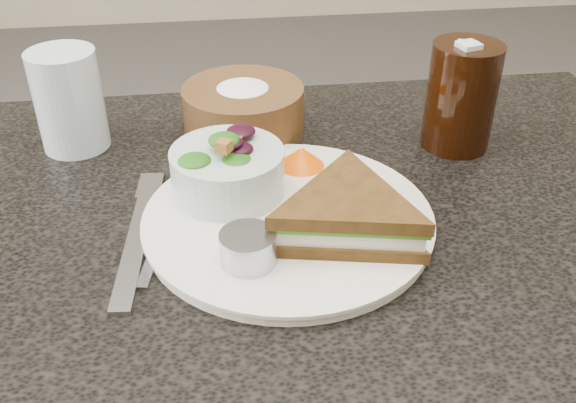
{
  "coord_description": "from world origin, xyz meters",
  "views": [
    {
      "loc": [
        -0.07,
        -0.55,
        1.15
      ],
      "look_at": [
        -0.0,
        -0.01,
        0.78
      ],
      "focal_mm": 40.0,
      "sensor_mm": 36.0,
      "label": 1
    }
  ],
  "objects_px": {
    "bread_basket": "(243,103)",
    "cola_glass": "(462,92)",
    "salad_bowl": "(227,164)",
    "dressing_ramekin": "(248,248)",
    "water_glass": "(69,100)",
    "sandwich": "(348,215)",
    "dinner_plate": "(288,220)"
  },
  "relations": [
    {
      "from": "dressing_ramekin",
      "to": "bread_basket",
      "type": "height_order",
      "value": "bread_basket"
    },
    {
      "from": "dinner_plate",
      "to": "dressing_ramekin",
      "type": "height_order",
      "value": "dressing_ramekin"
    },
    {
      "from": "bread_basket",
      "to": "water_glass",
      "type": "bearing_deg",
      "value": -178.81
    },
    {
      "from": "dinner_plate",
      "to": "cola_glass",
      "type": "relative_size",
      "value": 2.07
    },
    {
      "from": "dressing_ramekin",
      "to": "cola_glass",
      "type": "xyz_separation_m",
      "value": [
        0.28,
        0.22,
        0.04
      ]
    },
    {
      "from": "dinner_plate",
      "to": "bread_basket",
      "type": "bearing_deg",
      "value": 98.12
    },
    {
      "from": "sandwich",
      "to": "bread_basket",
      "type": "bearing_deg",
      "value": 119.81
    },
    {
      "from": "sandwich",
      "to": "water_glass",
      "type": "distance_m",
      "value": 0.39
    },
    {
      "from": "dressing_ramekin",
      "to": "water_glass",
      "type": "relative_size",
      "value": 0.43
    },
    {
      "from": "dressing_ramekin",
      "to": "water_glass",
      "type": "height_order",
      "value": "water_glass"
    },
    {
      "from": "bread_basket",
      "to": "water_glass",
      "type": "xyz_separation_m",
      "value": [
        -0.21,
        -0.0,
        0.02
      ]
    },
    {
      "from": "dinner_plate",
      "to": "sandwich",
      "type": "bearing_deg",
      "value": -37.27
    },
    {
      "from": "sandwich",
      "to": "water_glass",
      "type": "relative_size",
      "value": 1.42
    },
    {
      "from": "sandwich",
      "to": "salad_bowl",
      "type": "relative_size",
      "value": 1.45
    },
    {
      "from": "sandwich",
      "to": "water_glass",
      "type": "height_order",
      "value": "water_glass"
    },
    {
      "from": "bread_basket",
      "to": "sandwich",
      "type": "bearing_deg",
      "value": -71.62
    },
    {
      "from": "dinner_plate",
      "to": "bread_basket",
      "type": "height_order",
      "value": "bread_basket"
    },
    {
      "from": "salad_bowl",
      "to": "cola_glass",
      "type": "relative_size",
      "value": 0.85
    },
    {
      "from": "sandwich",
      "to": "cola_glass",
      "type": "bearing_deg",
      "value": 57.78
    },
    {
      "from": "dressing_ramekin",
      "to": "water_glass",
      "type": "distance_m",
      "value": 0.34
    },
    {
      "from": "sandwich",
      "to": "bread_basket",
      "type": "xyz_separation_m",
      "value": [
        -0.08,
        0.25,
        0.01
      ]
    },
    {
      "from": "bread_basket",
      "to": "cola_glass",
      "type": "xyz_separation_m",
      "value": [
        0.26,
        -0.06,
        0.03
      ]
    },
    {
      "from": "salad_bowl",
      "to": "cola_glass",
      "type": "xyz_separation_m",
      "value": [
        0.29,
        0.1,
        0.02
      ]
    },
    {
      "from": "sandwich",
      "to": "dressing_ramekin",
      "type": "relative_size",
      "value": 3.32
    },
    {
      "from": "bread_basket",
      "to": "salad_bowl",
      "type": "bearing_deg",
      "value": -100.09
    },
    {
      "from": "salad_bowl",
      "to": "dressing_ramekin",
      "type": "height_order",
      "value": "salad_bowl"
    },
    {
      "from": "water_glass",
      "to": "cola_glass",
      "type": "bearing_deg",
      "value": -7.14
    },
    {
      "from": "salad_bowl",
      "to": "water_glass",
      "type": "distance_m",
      "value": 0.24
    },
    {
      "from": "dressing_ramekin",
      "to": "dinner_plate",
      "type": "bearing_deg",
      "value": 56.69
    },
    {
      "from": "bread_basket",
      "to": "water_glass",
      "type": "distance_m",
      "value": 0.22
    },
    {
      "from": "dinner_plate",
      "to": "sandwich",
      "type": "xyz_separation_m",
      "value": [
        0.05,
        -0.04,
        0.03
      ]
    },
    {
      "from": "water_glass",
      "to": "sandwich",
      "type": "bearing_deg",
      "value": -39.86
    }
  ]
}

